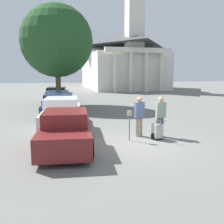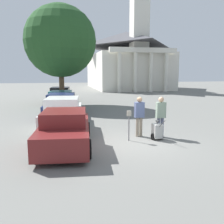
% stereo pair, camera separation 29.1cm
% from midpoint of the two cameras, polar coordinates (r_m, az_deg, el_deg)
% --- Properties ---
extents(ground_plane, '(120.00, 120.00, 0.00)m').
position_cam_midpoint_polar(ground_plane, '(10.33, 5.11, -7.18)').
color(ground_plane, slate).
extents(parked_car_maroon, '(2.32, 4.88, 1.46)m').
position_cam_midpoint_polar(parked_car_maroon, '(9.84, -9.83, -4.06)').
color(parked_car_maroon, maroon).
rests_on(parked_car_maroon, ground_plane).
extents(parked_car_white, '(2.35, 5.23, 1.61)m').
position_cam_midpoint_polar(parked_car_white, '(13.16, -10.49, -0.47)').
color(parked_car_white, silver).
rests_on(parked_car_white, ground_plane).
extents(parked_car_navy, '(2.45, 5.29, 1.49)m').
position_cam_midpoint_polar(parked_car_navy, '(16.91, -10.91, 1.47)').
color(parked_car_navy, '#19234C').
rests_on(parked_car_navy, ground_plane).
extents(parked_car_teal, '(2.43, 5.26, 1.43)m').
position_cam_midpoint_polar(parked_car_teal, '(20.23, -11.15, 2.66)').
color(parked_car_teal, '#23666B').
rests_on(parked_car_teal, ground_plane).
extents(parked_car_black, '(2.39, 5.34, 1.50)m').
position_cam_midpoint_polar(parked_car_black, '(23.91, -11.35, 3.70)').
color(parked_car_black, black).
rests_on(parked_car_black, ground_plane).
extents(parking_meter, '(0.18, 0.09, 1.29)m').
position_cam_midpoint_polar(parking_meter, '(10.56, 4.69, -1.79)').
color(parking_meter, slate).
rests_on(parking_meter, ground_plane).
extents(person_worker, '(0.44, 0.26, 1.80)m').
position_cam_midpoint_polar(person_worker, '(11.28, 7.00, -0.43)').
color(person_worker, gray).
rests_on(person_worker, ground_plane).
extents(person_supervisor, '(0.42, 0.24, 1.81)m').
position_cam_midpoint_polar(person_supervisor, '(11.33, 11.80, -0.48)').
color(person_supervisor, '#515670').
rests_on(person_supervisor, ground_plane).
extents(equipment_cart, '(0.47, 0.99, 1.00)m').
position_cam_midpoint_polar(equipment_cart, '(10.99, 11.02, -4.24)').
color(equipment_cart, '#B2B2AD').
rests_on(equipment_cart, ground_plane).
extents(church, '(12.04, 18.97, 23.09)m').
position_cam_midpoint_polar(church, '(45.52, 3.52, 12.13)').
color(church, silver).
rests_on(church, ground_plane).
extents(shade_tree, '(6.07, 6.07, 8.51)m').
position_cam_midpoint_polar(shade_tree, '(22.30, -11.35, 15.57)').
color(shade_tree, brown).
rests_on(shade_tree, ground_plane).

